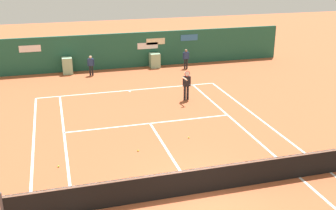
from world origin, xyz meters
name	(u,v)px	position (x,y,z in m)	size (l,w,h in m)	color
ground_plane	(189,185)	(0.00, 0.58, 0.00)	(80.00, 80.00, 0.01)	#B25633
tennis_net	(195,181)	(0.00, 0.00, 0.51)	(12.10, 0.10, 1.07)	#4C4C51
sponsor_back_wall	(114,52)	(-0.02, 16.96, 1.19)	(25.00, 1.02, 2.47)	#1E5642
player_on_baseline	(186,83)	(2.71, 9.12, 0.96)	(0.56, 0.72, 1.82)	black
ball_kid_right_post	(91,64)	(-1.81, 15.54, 0.78)	(0.45, 0.20, 1.35)	black
ball_kid_left_post	(186,57)	(4.80, 15.54, 0.80)	(0.46, 0.19, 1.39)	black
tennis_ball_near_service_line	(58,166)	(-4.34, 3.15, 0.03)	(0.07, 0.07, 0.07)	#CCE033
tennis_ball_by_sideline	(138,151)	(-1.17, 3.65, 0.03)	(0.07, 0.07, 0.07)	#CCE033
tennis_ball_mid_court	(189,138)	(1.23, 4.29, 0.03)	(0.07, 0.07, 0.07)	#CCE033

